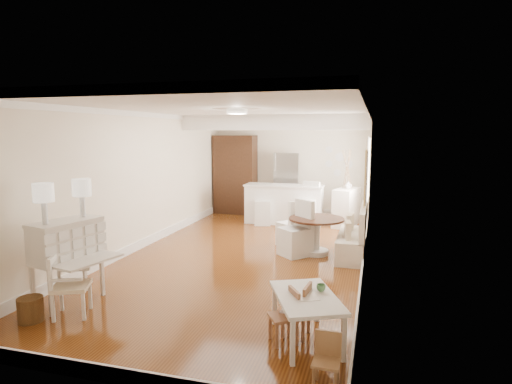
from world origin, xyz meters
The scene contains 20 objects.
room centered at (0.04, 0.32, 1.98)m, with size 9.00×9.04×2.82m.
secretary_bureau centered at (-1.70, -2.93, 0.60)m, with size 0.93×0.95×1.19m, color white.
gustavian_armchair centered at (-1.38, -3.28, 0.41)m, with size 0.47×0.47×0.82m, color white.
wicker_basket centered at (-1.77, -3.57, 0.16)m, with size 0.31×0.31×0.31m, color brown.
kids_table centered at (1.69, -3.15, 0.27)m, with size 0.66×1.09×0.55m, color silver.
kids_chair_a centered at (1.44, -3.24, 0.31)m, with size 0.30×0.30×0.63m, color #A76F4C.
kids_chair_b centered at (1.55, -3.04, 0.32)m, with size 0.31×0.31×0.65m, color #A16C49.
kids_chair_c centered at (2.01, -4.00, 0.26)m, with size 0.25×0.25×0.52m, color #976C44.
banquette centered at (1.99, 0.50, 0.49)m, with size 0.52×1.60×0.98m, color silver.
dining_table centered at (1.32, 0.42, 0.37)m, with size 1.08×1.08×0.73m, color #432315.
slip_chair_near centered at (0.93, 0.25, 0.54)m, with size 0.51×0.53×1.08m, color white.
slip_chair_far centered at (0.73, 0.93, 0.50)m, with size 0.47×0.49×0.99m, color white.
breakfast_counter centered at (0.10, 3.10, 0.52)m, with size 2.05×0.65×1.03m, color white.
bar_stool_left centered at (-0.39, 2.80, 0.51)m, with size 0.41×0.41×1.01m, color silver.
bar_stool_right centered at (0.76, 2.85, 0.57)m, with size 0.46×0.46×1.15m, color white.
pantry_cabinet centered at (-1.60, 4.18, 1.15)m, with size 1.20×0.60×2.30m, color #381E11.
fridge centered at (0.30, 4.15, 0.90)m, with size 0.75×0.65×1.80m, color silver.
sideboard centered at (1.70, 3.25, 0.48)m, with size 0.45×1.01×0.97m, color white.
pencil_cup centered at (1.83, -2.96, 0.59)m, with size 0.11×0.11×0.08m, color #57965F.
branch_vase centered at (1.74, 3.29, 1.06)m, with size 0.18×0.18×0.19m, color white.
Camera 1 is at (2.39, -7.78, 2.39)m, focal length 30.00 mm.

